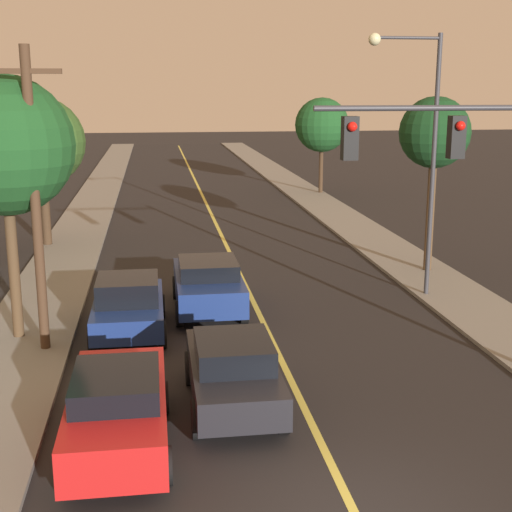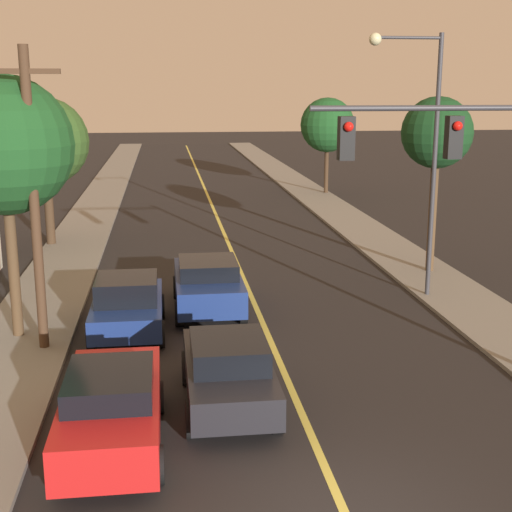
{
  "view_description": "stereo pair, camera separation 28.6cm",
  "coord_description": "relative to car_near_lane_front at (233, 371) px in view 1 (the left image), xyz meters",
  "views": [
    {
      "loc": [
        -2.91,
        -9.19,
        6.43
      ],
      "look_at": [
        0.0,
        11.08,
        1.6
      ],
      "focal_mm": 50.0,
      "sensor_mm": 36.0,
      "label": 1
    },
    {
      "loc": [
        -2.63,
        -9.23,
        6.43
      ],
      "look_at": [
        0.0,
        11.08,
        1.6
      ],
      "focal_mm": 50.0,
      "sensor_mm": 36.0,
      "label": 2
    }
  ],
  "objects": [
    {
      "name": "car_near_lane_front",
      "position": [
        0.0,
        0.0,
        0.0
      ],
      "size": [
        1.84,
        4.08,
        1.52
      ],
      "color": "black",
      "rests_on": "ground"
    },
    {
      "name": "tree_right_far",
      "position": [
        8.77,
        29.5,
        3.45
      ],
      "size": [
        3.29,
        3.29,
        5.78
      ],
      "color": "#3D2B1C",
      "rests_on": "ground"
    },
    {
      "name": "utility_pole_left",
      "position": [
        -4.29,
        3.81,
        3.12
      ],
      "size": [
        1.6,
        0.24,
        7.29
      ],
      "color": "#422D1E",
      "rests_on": "ground"
    },
    {
      "name": "road_surface",
      "position": [
        1.44,
        31.63,
        -0.79
      ],
      "size": [
        10.26,
        80.0,
        0.01
      ],
      "color": "black",
      "rests_on": "ground"
    },
    {
      "name": "tree_right_near",
      "position": [
        8.07,
        9.95,
        4.1
      ],
      "size": [
        2.44,
        2.44,
        6.06
      ],
      "color": "#4C3823",
      "rests_on": "ground"
    },
    {
      "name": "tree_left_far",
      "position": [
        -5.94,
        16.32,
        3.52
      ],
      "size": [
        3.55,
        3.55,
        6.0
      ],
      "color": "#3D2B1C",
      "rests_on": "ground"
    },
    {
      "name": "traffic_signal_mast",
      "position": [
        5.27,
        0.94,
        3.75
      ],
      "size": [
        5.26,
        0.42,
        6.16
      ],
      "color": "#333338",
      "rests_on": "ground"
    },
    {
      "name": "car_outer_lane_second",
      "position": [
        -2.26,
        4.87,
        0.01
      ],
      "size": [
        1.94,
        3.91,
        1.59
      ],
      "color": "navy",
      "rests_on": "ground"
    },
    {
      "name": "sidewalk_right",
      "position": [
        7.82,
        31.63,
        -0.74
      ],
      "size": [
        2.5,
        80.0,
        0.12
      ],
      "color": "gray",
      "rests_on": "ground"
    },
    {
      "name": "car_near_lane_second",
      "position": [
        -0.0,
        6.64,
        0.03
      ],
      "size": [
        2.01,
        4.3,
        1.57
      ],
      "color": "navy",
      "rests_on": "ground"
    },
    {
      "name": "streetlamp_right",
      "position": [
        6.42,
        7.08,
        4.35
      ],
      "size": [
        2.23,
        0.36,
        7.88
      ],
      "color": "#333338",
      "rests_on": "ground"
    },
    {
      "name": "tree_left_near",
      "position": [
        -5.11,
        4.81,
        4.24
      ],
      "size": [
        3.47,
        3.47,
        6.68
      ],
      "color": "#4C3823",
      "rests_on": "ground"
    },
    {
      "name": "sidewalk_left",
      "position": [
        -4.94,
        31.63,
        -0.74
      ],
      "size": [
        2.5,
        80.0,
        0.12
      ],
      "color": "gray",
      "rests_on": "ground"
    },
    {
      "name": "car_outer_lane_front",
      "position": [
        -2.26,
        -1.43,
        0.0
      ],
      "size": [
        1.86,
        4.34,
        1.54
      ],
      "color": "red",
      "rests_on": "ground"
    }
  ]
}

